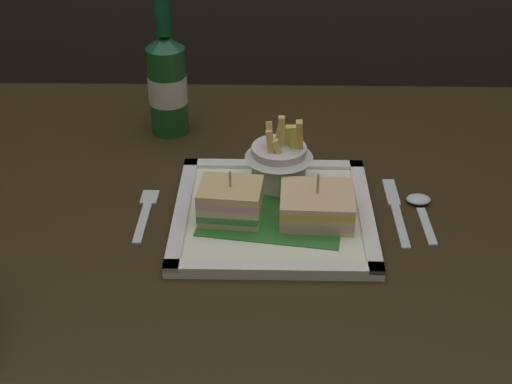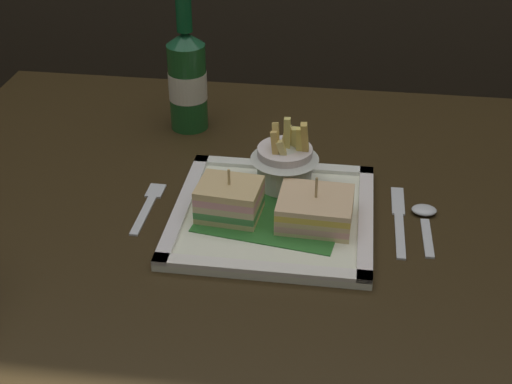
% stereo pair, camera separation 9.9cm
% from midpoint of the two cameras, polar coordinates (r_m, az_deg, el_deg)
% --- Properties ---
extents(dining_table, '(1.04, 0.90, 0.72)m').
position_cam_midpoint_polar(dining_table, '(1.10, -3.87, -8.15)').
color(dining_table, '#302311').
rests_on(dining_table, ground_plane).
extents(square_plate, '(0.27, 0.27, 0.02)m').
position_cam_midpoint_polar(square_plate, '(1.00, -1.43, -1.85)').
color(square_plate, white).
rests_on(square_plate, dining_table).
extents(sandwich_half_left, '(0.09, 0.08, 0.07)m').
position_cam_midpoint_polar(sandwich_half_left, '(0.98, -4.92, -0.86)').
color(sandwich_half_left, '#D5C27E').
rests_on(sandwich_half_left, square_plate).
extents(sandwich_half_right, '(0.10, 0.09, 0.07)m').
position_cam_midpoint_polar(sandwich_half_right, '(0.97, 1.96, -1.19)').
color(sandwich_half_right, '#DDC286').
rests_on(sandwich_half_right, square_plate).
extents(fries_cup, '(0.10, 0.10, 0.11)m').
position_cam_midpoint_polar(fries_cup, '(1.04, -0.87, 2.67)').
color(fries_cup, silver).
rests_on(fries_cup, square_plate).
extents(beer_bottle, '(0.06, 0.06, 0.24)m').
position_cam_midpoint_polar(beer_bottle, '(1.21, -9.39, 8.54)').
color(beer_bottle, '#194D1E').
rests_on(beer_bottle, dining_table).
extents(fork, '(0.02, 0.13, 0.00)m').
position_cam_midpoint_polar(fork, '(1.03, -11.46, -1.64)').
color(fork, silver).
rests_on(fork, dining_table).
extents(knife, '(0.02, 0.17, 0.00)m').
position_cam_midpoint_polar(knife, '(1.03, 8.33, -1.38)').
color(knife, silver).
rests_on(knife, dining_table).
extents(spoon, '(0.04, 0.12, 0.01)m').
position_cam_midpoint_polar(spoon, '(1.04, 10.27, -1.16)').
color(spoon, silver).
rests_on(spoon, dining_table).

